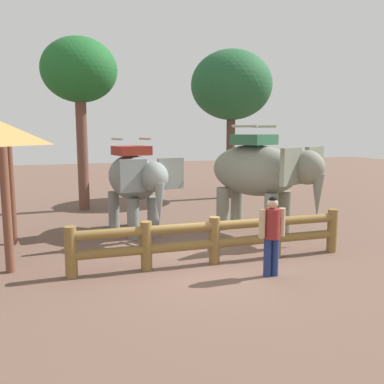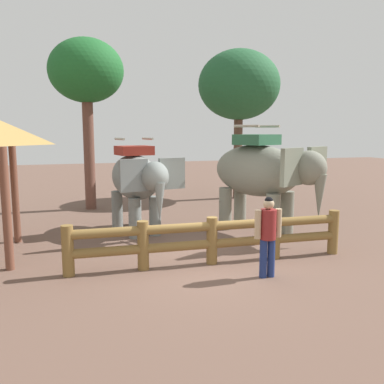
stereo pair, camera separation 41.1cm
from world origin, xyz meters
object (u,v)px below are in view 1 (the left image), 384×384
Objects in this scene: elephant_near_left at (135,180)px; tree_back_center at (79,73)px; tourist_woman_in_black at (272,230)px; tree_far_left at (231,86)px; log_fence at (214,237)px; elephant_center at (260,173)px.

tree_back_center is at bearing 104.39° from elephant_near_left.
tree_back_center is (-2.89, 8.60, 4.02)m from tourist_woman_in_black.
tree_far_left reaches higher than tourist_woman_in_black.
elephant_near_left reaches higher than log_fence.
elephant_near_left is 0.52× the size of tree_back_center.
tree_back_center is (-2.12, 7.48, 4.36)m from log_fence.
tourist_woman_in_black is at bearing -110.23° from tree_far_left.
tourist_woman_in_black is (1.83, -4.44, -0.59)m from elephant_near_left.
elephant_center is 3.67m from tourist_woman_in_black.
elephant_near_left is 3.57m from elephant_center.
elephant_near_left is 0.51× the size of tree_far_left.
tourist_woman_in_black is 10.67m from tree_far_left.
log_fence is at bearing -72.36° from elephant_near_left.
tree_back_center reaches higher than tourist_woman_in_black.
elephant_center is (3.35, -1.20, 0.20)m from elephant_near_left.
tourist_woman_in_black is 0.26× the size of tree_far_left.
tourist_woman_in_black is at bearing -115.17° from elephant_center.
tree_far_left is 1.02× the size of tree_back_center.
tree_far_left is (1.91, 6.09, 3.08)m from elephant_center.
tree_far_left is at bearing 69.77° from tourist_woman_in_black.
elephant_near_left is 5.49m from tree_back_center.
tourist_woman_in_black is (-1.52, -3.24, -0.79)m from elephant_center.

